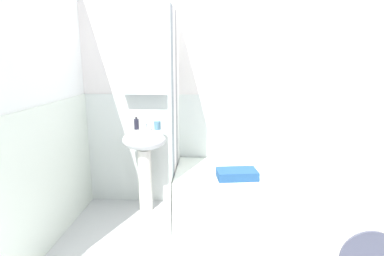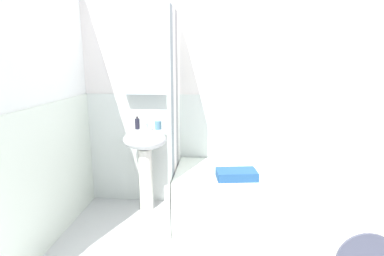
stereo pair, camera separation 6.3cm
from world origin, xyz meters
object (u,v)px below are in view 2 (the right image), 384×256
bathtub (256,197)px  conditioner_bottle (309,156)px  shampoo_bottle (299,156)px  sink (145,152)px  towel_folded (237,174)px  washer_dryer_stack (350,177)px  lotion_bottle (321,152)px  soap_dispenser (137,124)px  toothbrush_cup (158,125)px

bathtub → conditioner_bottle: conditioner_bottle is taller
conditioner_bottle → shampoo_bottle: 0.10m
sink → shampoo_bottle: 1.58m
sink → shampoo_bottle: sink is taller
towel_folded → bathtub: bearing=43.1°
conditioner_bottle → towel_folded: conditioner_bottle is taller
washer_dryer_stack → sink: bearing=146.2°
towel_folded → washer_dryer_stack: washer_dryer_stack is taller
towel_folded → washer_dryer_stack: 0.99m
conditioner_bottle → lotion_bottle: bearing=0.2°
shampoo_bottle → conditioner_bottle: bearing=6.8°
soap_dispenser → washer_dryer_stack: 2.00m
soap_dispenser → sink: bearing=-31.1°
sink → soap_dispenser: 0.30m
lotion_bottle → conditioner_bottle: lotion_bottle is taller
toothbrush_cup → bathtub: (0.99, -0.24, -0.64)m
bathtub → washer_dryer_stack: washer_dryer_stack is taller
bathtub → towel_folded: (-0.21, -0.20, 0.30)m
soap_dispenser → bathtub: soap_dispenser is taller
soap_dispenser → towel_folded: size_ratio=0.38×
soap_dispenser → shampoo_bottle: soap_dispenser is taller
shampoo_bottle → washer_dryer_stack: size_ratio=0.09×
bathtub → washer_dryer_stack: 1.14m
toothbrush_cup → shampoo_bottle: size_ratio=0.56×
soap_dispenser → conditioner_bottle: bearing=2.4°
sink → conditioner_bottle: (1.67, 0.12, -0.04)m
toothbrush_cup → shampoo_bottle: toothbrush_cup is taller
bathtub → conditioner_bottle: bearing=29.2°
conditioner_bottle → bathtub: bearing=-150.8°
soap_dispenser → shampoo_bottle: 1.69m
soap_dispenser → bathtub: bearing=-11.0°
towel_folded → conditioner_bottle: bearing=33.6°
toothbrush_cup → towel_folded: size_ratio=0.24×
shampoo_bottle → washer_dryer_stack: (0.00, -1.17, 0.23)m
soap_dispenser → shampoo_bottle: size_ratio=0.87×
sink → lotion_bottle: sink is taller
conditioner_bottle → washer_dryer_stack: bearing=-94.4°
toothbrush_cup → shampoo_bottle: bearing=2.2°
sink → washer_dryer_stack: size_ratio=0.52×
lotion_bottle → shampoo_bottle: lotion_bottle is taller
soap_dispenser → washer_dryer_stack: bearing=-33.7°
toothbrush_cup → lotion_bottle: (1.66, 0.07, -0.26)m
sink → lotion_bottle: (1.79, 0.12, 0.01)m
bathtub → toothbrush_cup: bearing=166.2°
lotion_bottle → washer_dryer_stack: 1.21m
lotion_bottle → bathtub: bearing=-155.3°
shampoo_bottle → washer_dryer_stack: 1.19m
lotion_bottle → sink: bearing=-176.0°
lotion_bottle → conditioner_bottle: (-0.12, -0.00, -0.05)m
toothbrush_cup → washer_dryer_stack: bearing=-37.6°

